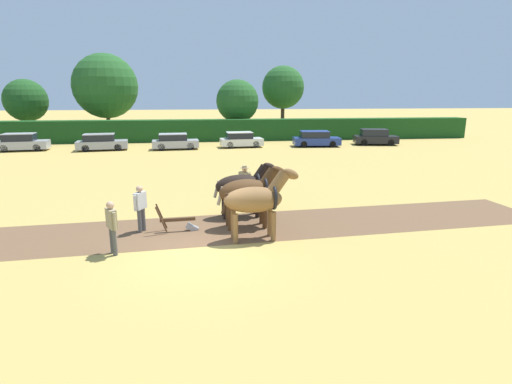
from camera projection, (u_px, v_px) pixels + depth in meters
ground_plane at (202, 253)px, 12.62m from camera, size 240.00×240.00×0.00m
plowed_furrow_strip at (105, 236)px, 14.18m from camera, size 34.29×5.86×0.01m
hedgerow at (202, 130)px, 42.60m from camera, size 59.41×1.97×2.25m
tree_far_left at (26, 101)px, 44.10m from camera, size 4.62×4.62×6.52m
tree_left at (105, 86)px, 44.98m from camera, size 7.18×7.18×9.35m
tree_center_left at (237, 101)px, 45.21m from camera, size 4.81×4.81×6.51m
tree_center at (283, 88)px, 47.37m from camera, size 5.00×5.00×8.16m
draft_horse_lead_left at (257, 199)px, 13.52m from camera, size 2.75×1.06×2.53m
draft_horse_lead_right at (249, 192)px, 14.85m from camera, size 2.69×1.16×2.38m
draft_horse_trail_left at (243, 186)px, 16.18m from camera, size 2.67×1.10×2.28m
plow at (181, 223)px, 14.62m from camera, size 1.55×0.49×1.13m
farmer_at_plow at (140, 205)px, 14.39m from camera, size 0.41×0.62×1.72m
farmer_beside_team at (245, 181)px, 18.24m from camera, size 0.54×0.47×1.75m
farmer_onlooker_left at (112, 224)px, 12.33m from camera, size 0.43×0.61×1.72m
parked_car_left at (22, 142)px, 35.16m from camera, size 4.32×2.22×1.54m
parked_car_center_left at (101, 142)px, 35.50m from camera, size 4.52×2.36×1.47m
parked_car_center at (175, 142)px, 36.14m from camera, size 4.23×2.02×1.43m
parked_car_center_right at (241, 140)px, 37.58m from camera, size 4.08×2.11×1.43m
parked_car_right at (316, 139)px, 38.12m from camera, size 4.52×2.18×1.48m
parked_car_far_right at (375, 137)px, 39.40m from camera, size 4.40×2.55×1.54m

